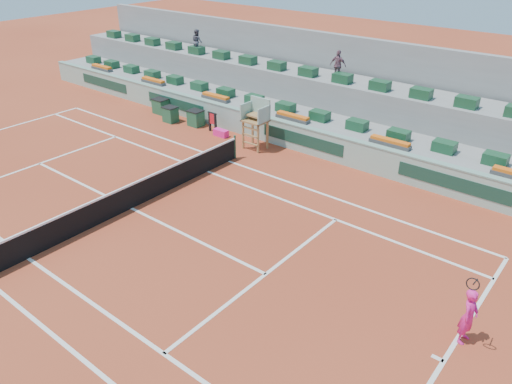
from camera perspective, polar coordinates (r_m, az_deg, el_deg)
ground at (r=19.29m, az=-14.05°, el=-1.83°), size 90.00×90.00×0.00m
seating_tier_lower at (r=26.14m, az=4.52°, el=8.42°), size 36.00×4.00×1.20m
seating_tier_upper at (r=27.19m, az=6.54°, el=10.66°), size 36.00×2.40×2.60m
stadium_back_wall at (r=28.26m, az=8.46°, el=13.11°), size 36.00×0.40×4.40m
player_bag at (r=25.33m, az=-4.03°, el=6.76°), size 0.78×0.35×0.35m
spectator_left at (r=31.21m, az=-6.74°, el=16.72°), size 0.82×0.73×1.42m
spectator_mid at (r=25.61m, az=9.36°, el=14.11°), size 0.86×0.38×1.46m
court_lines at (r=19.29m, az=-14.06°, el=-1.82°), size 23.89×11.09×0.01m
tennis_net at (r=19.04m, az=-14.23°, el=-0.46°), size 0.10×11.97×1.10m
advertising_hoarding at (r=24.43m, az=1.59°, el=7.16°), size 36.00×0.34×1.26m
umpire_chair at (r=23.39m, az=0.06°, el=8.58°), size 1.10×0.90×2.40m
seat_row_lower at (r=25.17m, az=3.40°, el=9.66°), size 32.90×0.60×0.44m
seat_row_upper at (r=26.29m, az=5.98°, el=13.54°), size 32.90×0.60×0.44m
flower_planters at (r=25.46m, az=-0.45°, el=9.72°), size 26.80×0.36×0.28m
drink_cooler_a at (r=26.79m, az=-6.91°, el=8.40°), size 0.77×0.67×0.84m
drink_cooler_b at (r=27.54m, az=-9.76°, el=8.75°), size 0.74×0.64×0.84m
drink_cooler_c at (r=29.00m, az=-10.81°, el=9.64°), size 0.84×0.73×0.84m
towel_rack at (r=25.80m, az=-5.00°, el=8.15°), size 0.57×0.10×1.03m
tennis_player at (r=13.80m, az=23.15°, el=-12.91°), size 0.42×0.86×2.28m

